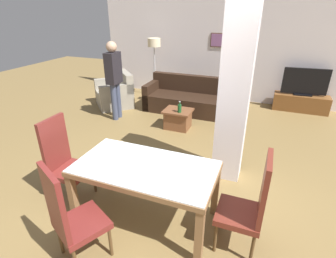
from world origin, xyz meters
name	(u,v)px	position (x,y,z in m)	size (l,w,h in m)	color
ground_plane	(147,217)	(0.00, 0.00, 0.00)	(18.00, 18.00, 0.00)	olive
back_wall	(227,50)	(0.00, 5.06, 1.35)	(7.20, 0.09, 2.70)	silver
divider_pillar	(235,92)	(0.76, 1.32, 1.35)	(0.41, 0.34, 2.70)	silver
dining_table	(145,177)	(0.00, 0.00, 0.61)	(1.64, 0.88, 0.77)	brown
dining_chair_near_left	(70,216)	(-0.41, -0.81, 0.59)	(0.62, 0.62, 1.16)	maroon
dining_chair_head_left	(64,159)	(-1.20, 0.00, 0.59)	(0.46, 0.46, 1.16)	maroon
dining_chair_head_right	(250,204)	(1.19, 0.00, 0.59)	(0.46, 0.46, 1.16)	maroon
sofa	(190,100)	(-0.60, 3.75, 0.29)	(2.20, 0.87, 0.84)	black
armchair	(116,95)	(-2.54, 3.43, 0.30)	(1.24, 1.24, 0.87)	gray
coffee_table	(178,119)	(-0.53, 2.67, 0.21)	(0.59, 0.49, 0.42)	brown
bottle	(180,108)	(-0.46, 2.57, 0.51)	(0.08, 0.08, 0.24)	#194C23
tv_stand	(300,103)	(2.00, 4.78, 0.21)	(1.29, 0.40, 0.41)	brown
tv_screen	(305,82)	(2.00, 4.78, 0.74)	(1.04, 0.24, 0.67)	black
floor_lamp	(154,48)	(-1.90, 4.53, 1.38)	(0.35, 0.35, 1.64)	#B7B7BC
standing_person	(114,76)	(-2.05, 2.67, 1.02)	(0.23, 0.38, 1.76)	#3B435B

